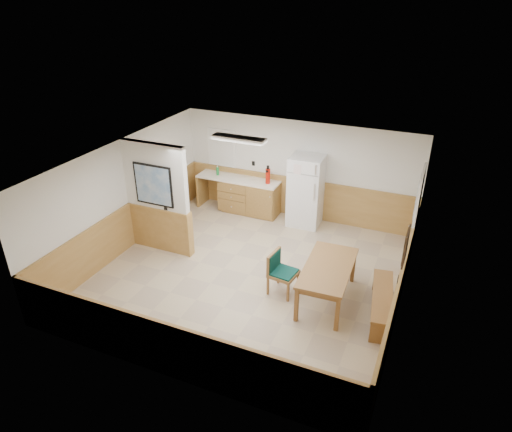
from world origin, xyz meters
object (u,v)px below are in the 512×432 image
at_px(soap_bottle, 218,171).
at_px(dining_table, 328,271).
at_px(fire_extinguisher, 268,176).
at_px(refrigerator, 306,191).
at_px(dining_chair, 279,269).
at_px(dining_bench, 382,299).

bearing_deg(soap_bottle, dining_table, -37.15).
height_order(dining_table, fire_extinguisher, fire_extinguisher).
bearing_deg(refrigerator, dining_table, -66.04).
bearing_deg(dining_chair, dining_table, 12.34).
distance_m(refrigerator, dining_bench, 3.75).
relative_size(refrigerator, fire_extinguisher, 3.76).
bearing_deg(dining_bench, refrigerator, 121.69).
distance_m(refrigerator, fire_extinguisher, 1.04).
relative_size(dining_table, soap_bottle, 7.84).
xyz_separation_m(dining_bench, fire_extinguisher, (-3.39, 2.90, 0.76)).
relative_size(fire_extinguisher, soap_bottle, 2.14).
relative_size(refrigerator, dining_chair, 2.09).
relative_size(dining_bench, soap_bottle, 7.52).
bearing_deg(dining_chair, fire_extinguisher, 123.22).
height_order(dining_bench, soap_bottle, soap_bottle).
xyz_separation_m(dining_chair, fire_extinguisher, (-1.43, 2.94, 0.61)).
xyz_separation_m(dining_bench, dining_chair, (-1.96, -0.04, 0.15)).
bearing_deg(soap_bottle, refrigerator, -1.24).
relative_size(refrigerator, dining_table, 1.03).
height_order(refrigerator, fire_extinguisher, refrigerator).
relative_size(dining_bench, fire_extinguisher, 3.52).
distance_m(dining_table, dining_chair, 0.95).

